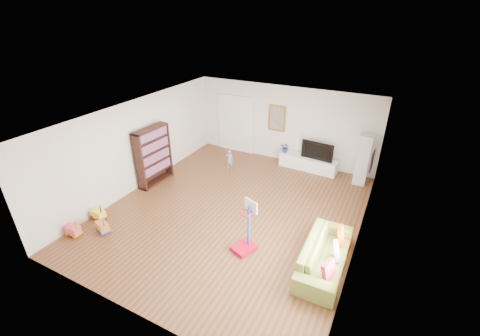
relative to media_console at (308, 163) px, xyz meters
The scene contains 25 objects.
floor 3.58m from the media_console, 107.72° to the right, with size 6.50×7.50×0.00m, color brown.
ceiling 4.34m from the media_console, 107.72° to the right, with size 6.50×7.50×0.00m, color white.
wall_back 1.60m from the media_console, 162.35° to the left, with size 6.50×0.00×2.70m, color silver.
wall_front 7.32m from the media_console, 98.65° to the right, with size 6.50×0.00×2.70m, color silver.
wall_left 5.63m from the media_console, 141.88° to the right, with size 0.00×7.50×2.70m, color silver.
wall_right 4.19m from the media_console, 57.58° to the right, with size 0.00×7.50×2.70m, color silver.
navy_accent 3.35m from the media_console, 43.02° to the right, with size 0.01×3.20×1.70m, color black.
olive_wainscot 2.95m from the media_console, 43.02° to the right, with size 0.01×3.20×1.00m, color brown.
doorway 3.11m from the media_console, behind, with size 1.45×0.06×2.10m, color white.
painting_back 1.90m from the media_console, 167.11° to the left, with size 0.62×0.06×0.92m, color gold.
artwork_right 3.06m from the media_console, 40.90° to the right, with size 0.04×0.56×0.46m, color #7F3F8C.
media_console is the anchor object (origin of this frame).
tall_cabinet 1.84m from the media_console, ahead, with size 0.38×0.38×1.64m, color silver.
bookshelf 5.15m from the media_console, 142.65° to the right, with size 0.33×1.26×1.83m, color black.
sofa 4.66m from the media_console, 69.09° to the right, with size 2.17×0.85×0.63m, color olive.
basketball_hoop 4.70m from the media_console, 91.47° to the right, with size 0.44×0.54×1.28m, color #B1001C.
ride_on_yellow 6.76m from the media_console, 127.27° to the right, with size 0.38×0.23×0.50m, color #FFF42D.
ride_on_orange 6.73m from the media_console, 121.96° to the right, with size 0.37×0.23×0.50m, color orange.
ride_on_pink 7.38m from the media_console, 123.74° to the right, with size 0.37×0.23×0.49m, color #F04765.
child 2.71m from the media_console, 151.97° to the right, with size 0.27×0.18×0.74m, color gray.
tv 0.62m from the media_console, ahead, with size 1.09×0.14×0.63m, color black.
vase_plant 0.95m from the media_console, behind, with size 0.33×0.29×0.37m, color navy.
pillow_left 5.30m from the media_console, 69.45° to the right, with size 0.09×0.35×0.35m, color #AA283A.
pillow_center 4.73m from the media_console, 66.54° to the right, with size 0.09×0.34×0.34m, color white.
pillow_right 4.21m from the media_console, 63.78° to the right, with size 0.09×0.36×0.36m, color #C23E07.
Camera 1 is at (3.55, -6.47, 5.10)m, focal length 24.00 mm.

